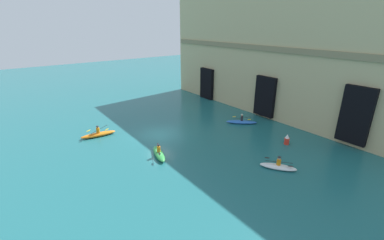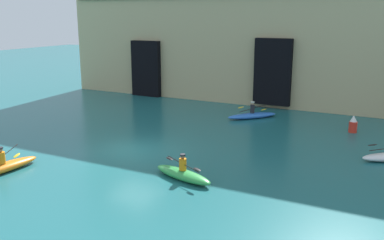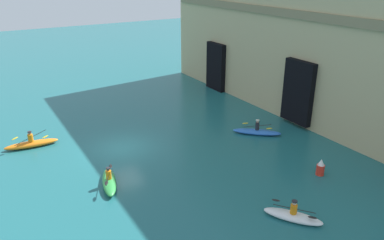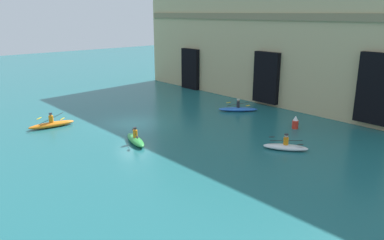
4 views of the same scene
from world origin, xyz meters
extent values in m
plane|color=#1E6066|center=(0.00, 0.00, 0.00)|extent=(120.00, 120.00, 0.00)
cube|color=tan|center=(2.30, 16.09, 7.79)|extent=(35.11, 5.39, 15.57)
cube|color=#847555|center=(2.30, 13.35, 8.33)|extent=(34.41, 0.24, 0.62)
cube|color=black|center=(-7.82, 13.25, 2.34)|extent=(2.65, 0.70, 4.67)
cube|color=black|center=(3.20, 13.25, 2.72)|extent=(2.73, 0.70, 4.86)
cube|color=black|center=(13.37, 13.25, 3.16)|extent=(2.64, 0.70, 5.41)
ellipsoid|color=green|center=(4.09, -2.32, 0.21)|extent=(3.14, 1.57, 0.42)
cylinder|color=orange|center=(4.09, -2.32, 0.67)|extent=(0.31, 0.31, 0.51)
sphere|color=brown|center=(4.09, -2.32, 1.02)|extent=(0.19, 0.19, 0.19)
cylinder|color=#232328|center=(4.09, -2.32, 1.09)|extent=(0.24, 0.24, 0.06)
cylinder|color=black|center=(4.09, -2.32, 0.70)|extent=(2.02, 1.01, 0.13)
ellipsoid|color=black|center=(3.19, -1.89, 0.65)|extent=(0.48, 0.35, 0.07)
ellipsoid|color=black|center=(4.98, -2.76, 0.74)|extent=(0.48, 0.35, 0.07)
ellipsoid|color=orange|center=(-3.41, -5.24, 0.21)|extent=(1.12, 3.57, 0.42)
cylinder|color=orange|center=(-3.41, -5.24, 0.68)|extent=(0.35, 0.35, 0.52)
sphere|color=#9E704C|center=(-3.41, -5.24, 1.04)|extent=(0.21, 0.21, 0.21)
cylinder|color=#232328|center=(-3.41, -5.24, 1.13)|extent=(0.26, 0.26, 0.06)
cylinder|color=black|center=(-3.41, -5.24, 0.70)|extent=(0.43, 2.19, 0.56)
ellipsoid|color=yellow|center=(-3.59, -4.27, 0.46)|extent=(0.26, 0.46, 0.15)
ellipsoid|color=yellow|center=(-3.23, -6.22, 0.94)|extent=(0.26, 0.46, 0.15)
ellipsoid|color=white|center=(11.80, 4.31, 0.19)|extent=(2.84, 2.31, 0.38)
cylinder|color=orange|center=(11.80, 4.31, 0.62)|extent=(0.33, 0.33, 0.49)
sphere|color=beige|center=(11.80, 4.31, 0.98)|extent=(0.23, 0.23, 0.23)
cylinder|color=#232328|center=(11.80, 4.31, 1.07)|extent=(0.28, 0.28, 0.06)
cylinder|color=black|center=(11.80, 4.31, 0.65)|extent=(1.91, 0.93, 0.34)
ellipsoid|color=black|center=(12.64, 4.71, 0.51)|extent=(0.48, 0.35, 0.11)
ellipsoid|color=black|center=(10.96, 3.91, 0.78)|extent=(0.48, 0.35, 0.11)
ellipsoid|color=blue|center=(3.01, 9.47, 0.19)|extent=(3.02, 3.16, 0.37)
cylinder|color=#232328|center=(3.01, 9.47, 0.65)|extent=(0.29, 0.29, 0.56)
sphere|color=tan|center=(3.01, 9.47, 1.03)|extent=(0.21, 0.21, 0.21)
cylinder|color=silver|center=(3.01, 9.47, 1.12)|extent=(0.26, 0.26, 0.06)
cylinder|color=black|center=(3.01, 9.47, 0.68)|extent=(1.33, 1.56, 0.37)
ellipsoid|color=yellow|center=(2.44, 8.79, 0.83)|extent=(0.42, 0.45, 0.12)
ellipsoid|color=yellow|center=(3.59, 10.15, 0.53)|extent=(0.42, 0.45, 0.12)
cylinder|color=red|center=(9.50, 8.85, 0.33)|extent=(0.48, 0.48, 0.65)
cone|color=white|center=(9.50, 8.85, 0.84)|extent=(0.41, 0.41, 0.38)
camera|label=1|loc=(22.08, -12.12, 11.06)|focal=24.00mm
camera|label=2|loc=(12.20, -17.25, 6.78)|focal=40.00mm
camera|label=3|loc=(22.23, -7.78, 11.51)|focal=35.00mm
camera|label=4|loc=(25.05, -15.60, 8.73)|focal=35.00mm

